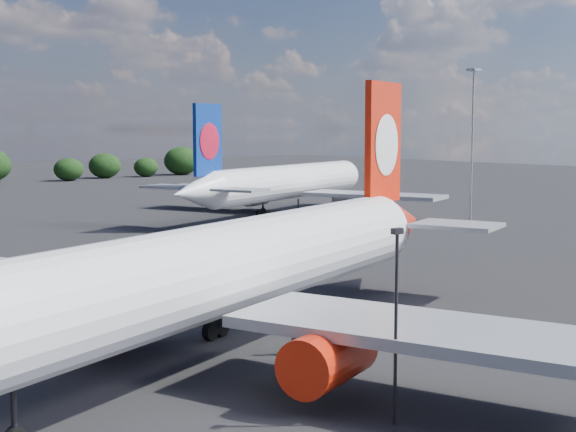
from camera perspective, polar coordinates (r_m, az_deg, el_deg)
qantas_airliner at (r=50.09m, az=-2.74°, el=-3.45°), size 51.79×49.87×17.65m
china_southern_airliner at (r=126.35m, az=-0.47°, el=2.32°), size 50.26×48.43×17.19m
apron_lamp_post at (r=37.59m, az=7.69°, el=-6.92°), size 0.55×0.30×9.27m
floodlight_mast_near at (r=123.75m, az=13.00°, el=6.45°), size 1.60×1.60×22.73m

